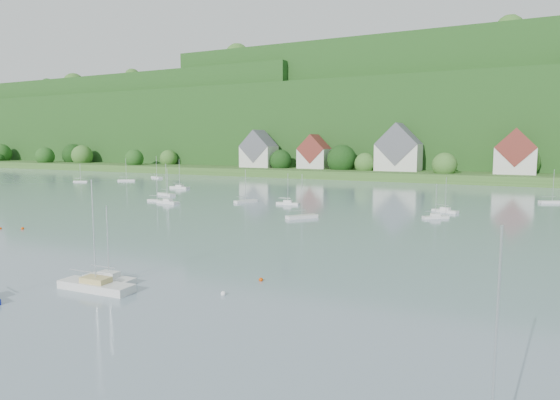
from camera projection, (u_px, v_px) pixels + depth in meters
name	position (u px, v px, depth m)	size (l,w,h in m)	color
far_shore_strip	(393.00, 172.00, 199.30)	(600.00, 60.00, 3.00)	#325821
forested_ridge	(427.00, 125.00, 257.42)	(620.00, 181.22, 69.89)	#173E14
village_building_0	(259.00, 152.00, 211.44)	(14.00, 10.40, 16.00)	beige
village_building_1	(314.00, 154.00, 202.12)	(12.00, 9.36, 14.00)	beige
village_building_2	(399.00, 151.00, 185.40)	(16.00, 11.44, 18.00)	beige
village_building_3	(515.00, 155.00, 165.83)	(13.00, 10.40, 15.50)	beige
near_sailboat_2	(96.00, 285.00, 45.62)	(7.74, 2.50, 10.33)	silver
near_sailboat_3	(109.00, 278.00, 48.33)	(5.67, 1.73, 7.60)	silver
mooring_buoy_2	(261.00, 281.00, 48.76)	(0.43, 0.43, 0.43)	#CF3D01
mooring_buoy_3	(23.00, 229.00, 77.61)	(0.47, 0.47, 0.47)	#CF3D01
mooring_buoy_4	(223.00, 295.00, 44.23)	(0.48, 0.48, 0.48)	silver
mooring_buoy_5	(0.00, 229.00, 77.75)	(0.43, 0.43, 0.43)	#CF3D01
far_sailboat_cluster	(340.00, 197.00, 120.36)	(192.06, 71.30, 8.71)	silver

